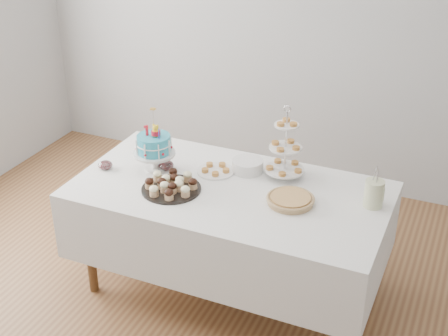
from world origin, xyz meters
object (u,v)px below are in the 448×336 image
at_px(birthday_cake, 154,154).
at_px(jam_bowl_b, 166,165).
at_px(utensil_pitcher, 374,193).
at_px(tiered_stand, 286,148).
at_px(table, 230,220).
at_px(cupcake_tray, 171,184).
at_px(pastry_plate, 216,170).
at_px(plate_stack, 248,166).
at_px(jam_bowl_a, 105,165).
at_px(pie, 290,199).

xyz_separation_m(birthday_cake, jam_bowl_b, (0.06, 0.04, -0.08)).
height_order(birthday_cake, utensil_pitcher, birthday_cake).
xyz_separation_m(tiered_stand, jam_bowl_b, (-0.73, -0.21, -0.17)).
bearing_deg(utensil_pitcher, jam_bowl_b, -161.40).
xyz_separation_m(table, birthday_cake, (-0.54, 0.03, 0.34)).
xyz_separation_m(cupcake_tray, utensil_pitcher, (1.16, 0.30, 0.05)).
xyz_separation_m(pastry_plate, utensil_pitcher, (1.01, -0.01, 0.07)).
xyz_separation_m(cupcake_tray, pastry_plate, (0.15, 0.32, -0.02)).
distance_m(birthday_cake, pastry_plate, 0.40).
xyz_separation_m(birthday_cake, utensil_pitcher, (1.38, 0.11, -0.02)).
bearing_deg(cupcake_tray, birthday_cake, 138.97).
relative_size(plate_stack, jam_bowl_a, 2.19).
xyz_separation_m(plate_stack, utensil_pitcher, (0.83, -0.11, 0.05)).
relative_size(jam_bowl_a, utensil_pitcher, 0.36).
distance_m(cupcake_tray, pie, 0.73).
height_order(birthday_cake, plate_stack, birthday_cake).
height_order(plate_stack, utensil_pitcher, utensil_pitcher).
height_order(pastry_plate, utensil_pitcher, utensil_pitcher).
xyz_separation_m(table, jam_bowl_b, (-0.48, 0.07, 0.26)).
distance_m(table, cupcake_tray, 0.45).
relative_size(cupcake_tray, jam_bowl_a, 3.99).
bearing_deg(pie, pastry_plate, 162.48).
bearing_deg(pie, jam_bowl_b, 174.36).
bearing_deg(jam_bowl_a, plate_stack, 21.62).
xyz_separation_m(cupcake_tray, tiered_stand, (0.57, 0.43, 0.16)).
distance_m(jam_bowl_a, jam_bowl_b, 0.39).
bearing_deg(table, jam_bowl_b, 171.69).
relative_size(cupcake_tray, utensil_pitcher, 1.45).
xyz_separation_m(pastry_plate, jam_bowl_a, (-0.67, -0.24, 0.01)).
bearing_deg(cupcake_tray, table, 26.19).
distance_m(jam_bowl_b, utensil_pitcher, 1.32).
distance_m(birthday_cake, cupcake_tray, 0.30).
xyz_separation_m(plate_stack, pastry_plate, (-0.18, -0.09, -0.02)).
xyz_separation_m(pie, jam_bowl_b, (-0.87, 0.09, 0.00)).
distance_m(tiered_stand, jam_bowl_a, 1.17).
distance_m(table, pie, 0.47).
relative_size(pie, tiered_stand, 0.59).
distance_m(birthday_cake, plate_stack, 0.60).
bearing_deg(tiered_stand, table, -132.64).
xyz_separation_m(pie, tiered_stand, (-0.14, 0.29, 0.18)).
bearing_deg(pie, plate_stack, 144.36).
relative_size(pie, utensil_pitcher, 1.13).
bearing_deg(cupcake_tray, plate_stack, 51.08).
bearing_deg(utensil_pitcher, pie, -144.69).
bearing_deg(cupcake_tray, pastry_plate, 64.49).
height_order(table, birthday_cake, birthday_cake).
bearing_deg(jam_bowl_b, tiered_stand, 15.77).
distance_m(tiered_stand, utensil_pitcher, 0.61).
bearing_deg(birthday_cake, pie, -2.77).
distance_m(pastry_plate, utensil_pitcher, 1.01).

